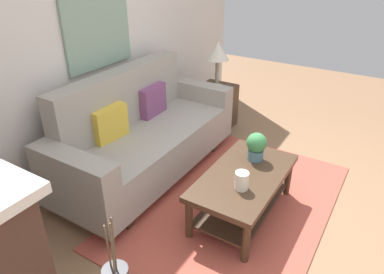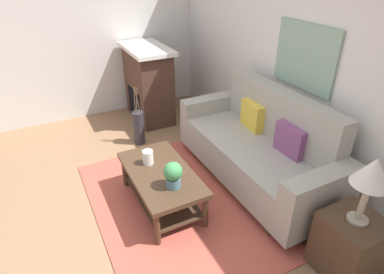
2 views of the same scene
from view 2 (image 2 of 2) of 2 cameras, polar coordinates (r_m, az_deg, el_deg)
name	(u,v)px [view 2 (image 2 of 2)]	position (r m, az deg, el deg)	size (l,w,h in m)	color
ground_plane	(132,220)	(3.44, -10.50, -14.24)	(9.38, 9.38, 0.00)	#8C6647
wall_back	(308,62)	(3.73, 19.75, 12.28)	(5.38, 0.10, 2.70)	silver
wall_left	(100,29)	(5.38, -15.90, 17.83)	(0.10, 5.01, 2.70)	silver
area_rug	(177,205)	(3.55, -2.68, -11.83)	(2.39, 1.65, 0.01)	#B24C3D
couch	(259,149)	(3.74, 11.68, -2.03)	(2.12, 0.84, 1.08)	gray
throw_pillow_mustard	(253,115)	(3.91, 10.62, 3.76)	(0.36, 0.12, 0.32)	gold
throw_pillow_plum	(291,140)	(3.49, 16.98, -0.51)	(0.36, 0.12, 0.32)	#7A4270
coffee_table	(161,181)	(3.38, -5.43, -7.68)	(1.10, 0.60, 0.43)	#422D1E
tabletop_vase	(148,157)	(3.41, -7.76, -3.57)	(0.11, 0.11, 0.15)	white
potted_plant_tabletop	(173,174)	(3.03, -3.35, -6.54)	(0.18, 0.18, 0.26)	slate
side_table	(348,245)	(3.06, 25.84, -16.81)	(0.44, 0.44, 0.56)	#422D1E
table_lamp	(373,175)	(2.63, 29.22, -5.80)	(0.28, 0.28, 0.57)	gray
fireplace	(148,84)	(5.16, -7.68, 9.32)	(1.02, 0.58, 1.16)	#472D23
floor_vase	(139,128)	(4.57, -9.39, 1.63)	(0.16, 0.16, 0.48)	#2D2D33
floor_vase_branch_a	(137,100)	(4.38, -9.75, 6.36)	(0.01, 0.01, 0.36)	brown
floor_vase_branch_b	(137,99)	(4.41, -9.66, 6.54)	(0.01, 0.01, 0.36)	brown
floor_vase_branch_c	(135,100)	(4.40, -10.09, 6.45)	(0.01, 0.01, 0.36)	brown
framed_painting	(305,57)	(3.65, 19.26, 13.20)	(0.82, 0.03, 0.67)	gray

